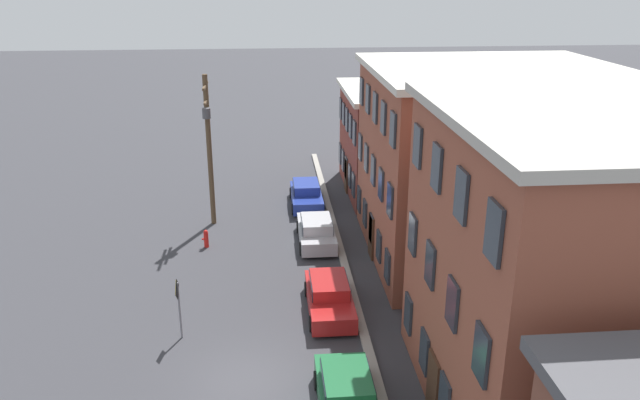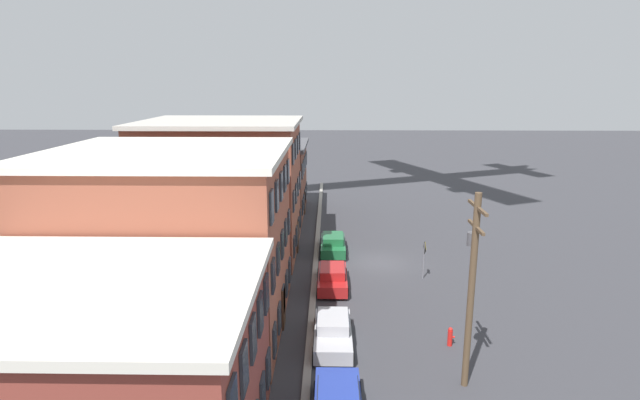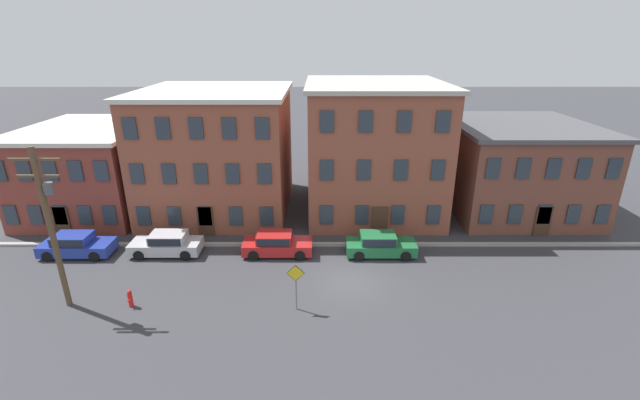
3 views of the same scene
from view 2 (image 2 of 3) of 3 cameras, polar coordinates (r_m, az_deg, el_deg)
name	(u,v)px [view 2 (image 2 of 3)]	position (r m, az deg, el deg)	size (l,w,h in m)	color
ground_plane	(378,262)	(36.27, 6.70, -7.10)	(200.00, 200.00, 0.00)	#38383D
kerb_strip	(316,261)	(36.07, -0.48, -6.99)	(56.00, 0.36, 0.16)	#9E998E
apartment_corner	(90,377)	(18.64, -24.79, -17.88)	(8.99, 11.08, 6.65)	brown
apartment_midblock	(173,241)	(26.66, -16.50, -4.47)	(11.06, 11.66, 9.40)	brown
apartment_far	(224,187)	(37.82, -10.95, 1.45)	(10.32, 11.37, 9.92)	brown
apartment_annex	(248,179)	(49.00, -8.19, 2.43)	(10.48, 11.38, 6.86)	brown
car_silver	(333,330)	(25.28, 1.49, -14.67)	(4.40, 1.92, 1.43)	#B7B7BC
car_red	(332,276)	(31.62, 1.43, -8.70)	(4.40, 1.92, 1.43)	#B21E1E
car_green	(333,243)	(37.79, 1.50, -4.96)	(4.40, 1.92, 1.43)	#1E6638
caution_sign	(424,254)	(33.33, 11.82, -6.05)	(0.90, 0.08, 2.57)	slate
utility_pole	(472,281)	(21.44, 16.95, -8.82)	(2.40, 0.44, 8.43)	brown
fire_hydrant	(450,336)	(26.09, 14.65, -14.85)	(0.24, 0.34, 0.96)	red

